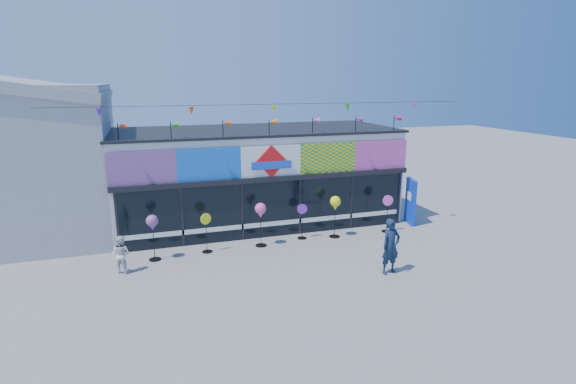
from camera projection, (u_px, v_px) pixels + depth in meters
name	position (u px, v px, depth m)	size (l,w,h in m)	color
ground	(300.00, 269.00, 15.06)	(80.00, 80.00, 0.00)	gray
kite_shop	(256.00, 175.00, 20.05)	(16.00, 5.70, 5.31)	silver
neighbour_building	(4.00, 157.00, 17.76)	(8.18, 7.20, 6.87)	#A1A3A6
blue_sign	(411.00, 201.00, 19.66)	(0.38, 1.01, 2.00)	#0D39C7
spinner_0	(152.00, 224.00, 15.51)	(0.42, 0.42, 1.66)	black
spinner_1	(206.00, 232.00, 16.36)	(0.40, 0.38, 1.48)	black
spinner_2	(261.00, 212.00, 16.85)	(0.43, 0.43, 1.70)	black
spinner_3	(302.00, 220.00, 17.80)	(0.40, 0.36, 1.42)	black
spinner_4	(335.00, 204.00, 17.83)	(0.43, 0.43, 1.70)	black
spinner_5	(387.00, 213.00, 18.59)	(0.44, 0.40, 1.57)	black
adult_man	(391.00, 246.00, 14.53)	(0.67, 0.44, 1.85)	#12223A
child	(121.00, 254.00, 14.67)	(0.61, 0.35, 1.26)	silver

